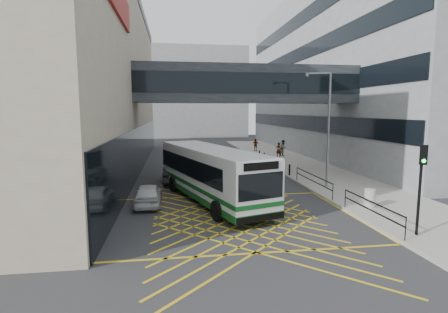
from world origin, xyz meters
name	(u,v)px	position (x,y,z in m)	size (l,w,h in m)	color
ground	(235,218)	(0.00, 0.00, 0.00)	(120.00, 120.00, 0.00)	#333335
building_right	(392,73)	(23.98, 24.00, 10.00)	(24.09, 44.00, 20.00)	gray
building_far	(177,94)	(-2.00, 60.00, 9.00)	(28.00, 16.00, 18.00)	gray
skybridge	(246,85)	(3.00, 12.00, 7.50)	(20.00, 4.10, 3.00)	#2B3036
pavement	(300,166)	(9.00, 15.00, 0.08)	(6.00, 54.00, 0.16)	#A5A097
box_junction	(235,218)	(0.00, 0.00, 0.00)	(12.00, 9.00, 0.01)	gold
bus	(210,172)	(-0.90, 3.63, 1.70)	(5.92, 11.57, 3.17)	silver
car_white	(148,194)	(-4.50, 3.04, 0.64)	(1.65, 4.02, 1.28)	silver
car_dark	(175,173)	(-2.95, 9.30, 0.72)	(1.79, 4.57, 1.43)	black
car_silver	(210,162)	(0.30, 15.17, 0.65)	(1.78, 4.21, 1.31)	gray
traffic_light	(421,177)	(7.04, -4.04, 2.66)	(0.32, 0.46, 3.84)	black
street_lamp	(326,122)	(7.25, 5.67, 4.58)	(1.71, 0.82, 7.75)	slate
litter_bin	(370,198)	(7.45, 0.27, 0.66)	(0.58, 0.58, 1.00)	#ADA89E
kerb_railings	(335,189)	(6.15, 1.78, 0.88)	(0.05, 12.54, 1.00)	black
bollards	(272,161)	(6.25, 15.00, 0.61)	(0.14, 10.14, 0.90)	black
pedestrian_a	(278,150)	(8.68, 20.95, 0.98)	(0.65, 0.46, 1.63)	gray
pedestrian_b	(283,148)	(9.61, 22.03, 1.06)	(0.88, 0.51, 1.81)	gray
pedestrian_c	(256,145)	(7.53, 27.13, 0.95)	(0.94, 0.45, 1.58)	gray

